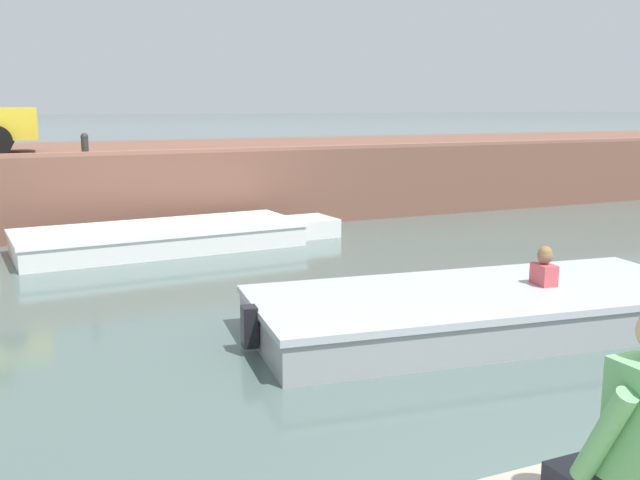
% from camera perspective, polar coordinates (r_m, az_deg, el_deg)
% --- Properties ---
extents(ground_plane, '(400.00, 400.00, 0.00)m').
position_cam_1_polar(ground_plane, '(9.65, -1.58, -5.31)').
color(ground_plane, '#4C605B').
extents(far_quay_wall, '(60.00, 6.00, 1.67)m').
position_cam_1_polar(far_quay_wall, '(18.12, -12.66, 4.71)').
color(far_quay_wall, brown).
rests_on(far_quay_wall, ground).
extents(far_wall_coping, '(60.00, 0.24, 0.08)m').
position_cam_1_polar(far_wall_coping, '(15.24, -10.63, 7.00)').
color(far_wall_coping, '#925F4C').
rests_on(far_wall_coping, far_quay_wall).
extents(boat_moored_central_white, '(6.29, 2.32, 0.45)m').
position_cam_1_polar(boat_moored_central_white, '(13.71, -11.62, 0.27)').
color(boat_moored_central_white, white).
rests_on(boat_moored_central_white, ground).
extents(motorboat_passing, '(6.81, 2.82, 0.98)m').
position_cam_1_polar(motorboat_passing, '(8.95, 14.40, -5.29)').
color(motorboat_passing, '#93999E').
rests_on(motorboat_passing, ground).
extents(mooring_bollard_mid, '(0.15, 0.15, 0.45)m').
position_cam_1_polar(mooring_bollard_mid, '(15.03, -18.30, 7.35)').
color(mooring_bollard_mid, '#2D2B28').
rests_on(mooring_bollard_mid, far_quay_wall).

